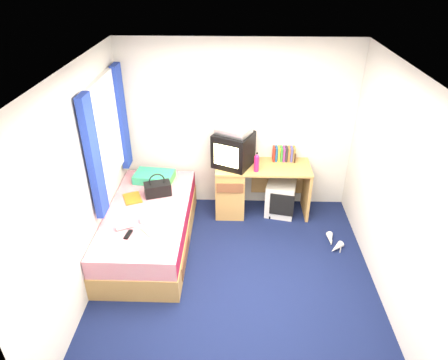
{
  "coord_description": "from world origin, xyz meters",
  "views": [
    {
      "loc": [
        -0.02,
        -3.43,
        3.33
      ],
      "look_at": [
        -0.15,
        0.7,
        0.93
      ],
      "focal_mm": 32.0,
      "sensor_mm": 36.0,
      "label": 1
    }
  ],
  "objects_px": {
    "remote_control": "(128,234)",
    "aerosol_can": "(257,159)",
    "handbag": "(158,189)",
    "crt_tv": "(233,150)",
    "picture_frame": "(294,157)",
    "towel": "(157,216)",
    "pillow": "(154,177)",
    "bed": "(150,227)",
    "colour_swatch_fan": "(147,232)",
    "pink_water_bottle": "(256,164)",
    "magazine": "(133,198)",
    "white_heels": "(333,243)",
    "water_bottle": "(125,226)",
    "desk": "(243,186)",
    "storage_cube": "(280,198)",
    "vcr": "(234,131)"
  },
  "relations": [
    {
      "from": "bed",
      "to": "colour_swatch_fan",
      "type": "distance_m",
      "value": 0.55
    },
    {
      "from": "pillow",
      "to": "colour_swatch_fan",
      "type": "height_order",
      "value": "pillow"
    },
    {
      "from": "magazine",
      "to": "white_heels",
      "type": "height_order",
      "value": "magazine"
    },
    {
      "from": "vcr",
      "to": "water_bottle",
      "type": "bearing_deg",
      "value": -107.38
    },
    {
      "from": "crt_tv",
      "to": "magazine",
      "type": "height_order",
      "value": "crt_tv"
    },
    {
      "from": "bed",
      "to": "handbag",
      "type": "height_order",
      "value": "handbag"
    },
    {
      "from": "desk",
      "to": "towel",
      "type": "xyz_separation_m",
      "value": [
        -1.03,
        -1.03,
        0.19
      ]
    },
    {
      "from": "pillow",
      "to": "picture_frame",
      "type": "bearing_deg",
      "value": 7.21
    },
    {
      "from": "bed",
      "to": "crt_tv",
      "type": "height_order",
      "value": "crt_tv"
    },
    {
      "from": "water_bottle",
      "to": "remote_control",
      "type": "bearing_deg",
      "value": -61.05
    },
    {
      "from": "magazine",
      "to": "towel",
      "type": "bearing_deg",
      "value": -48.71
    },
    {
      "from": "pillow",
      "to": "handbag",
      "type": "relative_size",
      "value": 1.39
    },
    {
      "from": "aerosol_can",
      "to": "towel",
      "type": "height_order",
      "value": "aerosol_can"
    },
    {
      "from": "picture_frame",
      "to": "pink_water_bottle",
      "type": "height_order",
      "value": "pink_water_bottle"
    },
    {
      "from": "pillow",
      "to": "handbag",
      "type": "distance_m",
      "value": 0.38
    },
    {
      "from": "pillow",
      "to": "aerosol_can",
      "type": "distance_m",
      "value": 1.44
    },
    {
      "from": "pillow",
      "to": "remote_control",
      "type": "height_order",
      "value": "pillow"
    },
    {
      "from": "crt_tv",
      "to": "handbag",
      "type": "xyz_separation_m",
      "value": [
        -0.97,
        -0.46,
        -0.35
      ]
    },
    {
      "from": "picture_frame",
      "to": "towel",
      "type": "relative_size",
      "value": 0.46
    },
    {
      "from": "towel",
      "to": "magazine",
      "type": "height_order",
      "value": "towel"
    },
    {
      "from": "desk",
      "to": "water_bottle",
      "type": "height_order",
      "value": "desk"
    },
    {
      "from": "colour_swatch_fan",
      "to": "white_heels",
      "type": "distance_m",
      "value": 2.38
    },
    {
      "from": "magazine",
      "to": "water_bottle",
      "type": "xyz_separation_m",
      "value": [
        0.06,
        -0.63,
        0.03
      ]
    },
    {
      "from": "storage_cube",
      "to": "white_heels",
      "type": "relative_size",
      "value": 1.24
    },
    {
      "from": "crt_tv",
      "to": "pink_water_bottle",
      "type": "distance_m",
      "value": 0.38
    },
    {
      "from": "picture_frame",
      "to": "colour_swatch_fan",
      "type": "xyz_separation_m",
      "value": [
        -1.81,
        -1.41,
        -0.27
      ]
    },
    {
      "from": "handbag",
      "to": "crt_tv",
      "type": "bearing_deg",
      "value": 6.88
    },
    {
      "from": "picture_frame",
      "to": "pink_water_bottle",
      "type": "xyz_separation_m",
      "value": [
        -0.54,
        -0.31,
        0.04
      ]
    },
    {
      "from": "picture_frame",
      "to": "handbag",
      "type": "xyz_separation_m",
      "value": [
        -1.82,
        -0.61,
        -0.19
      ]
    },
    {
      "from": "pillow",
      "to": "desk",
      "type": "bearing_deg",
      "value": 4.76
    },
    {
      "from": "vcr",
      "to": "towel",
      "type": "distance_m",
      "value": 1.52
    },
    {
      "from": "crt_tv",
      "to": "vcr",
      "type": "relative_size",
      "value": 1.42
    },
    {
      "from": "storage_cube",
      "to": "desk",
      "type": "bearing_deg",
      "value": -172.45
    },
    {
      "from": "aerosol_can",
      "to": "picture_frame",
      "type": "bearing_deg",
      "value": 12.24
    },
    {
      "from": "vcr",
      "to": "white_heels",
      "type": "height_order",
      "value": "vcr"
    },
    {
      "from": "pillow",
      "to": "water_bottle",
      "type": "xyz_separation_m",
      "value": [
        -0.14,
        -1.11,
        -0.02
      ]
    },
    {
      "from": "pillow",
      "to": "water_bottle",
      "type": "relative_size",
      "value": 2.64
    },
    {
      "from": "pink_water_bottle",
      "to": "picture_frame",
      "type": "bearing_deg",
      "value": 30.02
    },
    {
      "from": "storage_cube",
      "to": "crt_tv",
      "type": "height_order",
      "value": "crt_tv"
    },
    {
      "from": "storage_cube",
      "to": "water_bottle",
      "type": "xyz_separation_m",
      "value": [
        -1.91,
        -1.17,
        0.33
      ]
    },
    {
      "from": "desk",
      "to": "colour_swatch_fan",
      "type": "relative_size",
      "value": 5.91
    },
    {
      "from": "crt_tv",
      "to": "colour_swatch_fan",
      "type": "distance_m",
      "value": 1.65
    },
    {
      "from": "desk",
      "to": "magazine",
      "type": "bearing_deg",
      "value": -158.02
    },
    {
      "from": "aerosol_can",
      "to": "water_bottle",
      "type": "bearing_deg",
      "value": -141.38
    },
    {
      "from": "crt_tv",
      "to": "water_bottle",
      "type": "bearing_deg",
      "value": -110.34
    },
    {
      "from": "bed",
      "to": "pillow",
      "type": "xyz_separation_m",
      "value": [
        -0.04,
        0.7,
        0.33
      ]
    },
    {
      "from": "crt_tv",
      "to": "remote_control",
      "type": "distance_m",
      "value": 1.82
    },
    {
      "from": "bed",
      "to": "water_bottle",
      "type": "height_order",
      "value": "water_bottle"
    },
    {
      "from": "remote_control",
      "to": "aerosol_can",
      "type": "bearing_deg",
      "value": 51.45
    },
    {
      "from": "vcr",
      "to": "picture_frame",
      "type": "height_order",
      "value": "vcr"
    }
  ]
}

